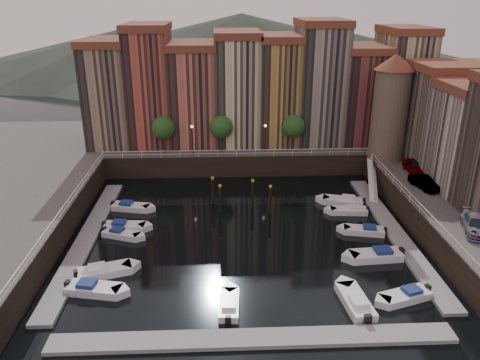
{
  "coord_description": "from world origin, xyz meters",
  "views": [
    {
      "loc": [
        -2.16,
        -44.49,
        23.81
      ],
      "look_at": [
        -0.05,
        4.0,
        4.37
      ],
      "focal_mm": 35.0,
      "sensor_mm": 36.0,
      "label": 1
    }
  ],
  "objects_px": {
    "corner_tower": "(391,106)",
    "boat_left_0": "(93,289)",
    "mooring_pilings": "(239,196)",
    "gangway": "(372,178)",
    "boat_left_2": "(121,234)",
    "car_b": "(424,183)",
    "boat_left_1": "(103,271)",
    "car_c": "(475,225)",
    "car_a": "(415,167)"
  },
  "relations": [
    {
      "from": "corner_tower",
      "to": "car_a",
      "type": "bearing_deg",
      "value": -72.88
    },
    {
      "from": "corner_tower",
      "to": "boat_left_2",
      "type": "distance_m",
      "value": 37.4
    },
    {
      "from": "boat_left_0",
      "to": "boat_left_1",
      "type": "relative_size",
      "value": 0.99
    },
    {
      "from": "boat_left_1",
      "to": "boat_left_0",
      "type": "bearing_deg",
      "value": -113.18
    },
    {
      "from": "car_c",
      "to": "boat_left_0",
      "type": "bearing_deg",
      "value": -156.79
    },
    {
      "from": "boat_left_2",
      "to": "car_b",
      "type": "bearing_deg",
      "value": 27.48
    },
    {
      "from": "gangway",
      "to": "mooring_pilings",
      "type": "xyz_separation_m",
      "value": [
        -17.22,
        -4.31,
        -0.27
      ]
    },
    {
      "from": "gangway",
      "to": "boat_left_0",
      "type": "distance_m",
      "value": 36.63
    },
    {
      "from": "corner_tower",
      "to": "boat_left_0",
      "type": "bearing_deg",
      "value": -143.07
    },
    {
      "from": "gangway",
      "to": "car_a",
      "type": "bearing_deg",
      "value": -15.91
    },
    {
      "from": "boat_left_2",
      "to": "boat_left_0",
      "type": "bearing_deg",
      "value": -72.46
    },
    {
      "from": "boat_left_0",
      "to": "boat_left_2",
      "type": "height_order",
      "value": "boat_left_0"
    },
    {
      "from": "boat_left_0",
      "to": "boat_left_2",
      "type": "bearing_deg",
      "value": 98.67
    },
    {
      "from": "boat_left_0",
      "to": "car_c",
      "type": "bearing_deg",
      "value": 17.51
    },
    {
      "from": "boat_left_0",
      "to": "boat_left_1",
      "type": "distance_m",
      "value": 2.74
    },
    {
      "from": "car_c",
      "to": "boat_left_2",
      "type": "bearing_deg",
      "value": -173.17
    },
    {
      "from": "car_a",
      "to": "car_c",
      "type": "relative_size",
      "value": 0.93
    },
    {
      "from": "corner_tower",
      "to": "boat_left_2",
      "type": "xyz_separation_m",
      "value": [
        -32.77,
        -15.08,
        -9.87
      ]
    },
    {
      "from": "gangway",
      "to": "boat_left_0",
      "type": "height_order",
      "value": "gangway"
    },
    {
      "from": "boat_left_2",
      "to": "car_c",
      "type": "distance_m",
      "value": 34.91
    },
    {
      "from": "boat_left_1",
      "to": "car_b",
      "type": "height_order",
      "value": "car_b"
    },
    {
      "from": "mooring_pilings",
      "to": "car_a",
      "type": "bearing_deg",
      "value": 7.71
    },
    {
      "from": "boat_left_1",
      "to": "boat_left_2",
      "type": "relative_size",
      "value": 1.19
    },
    {
      "from": "mooring_pilings",
      "to": "car_a",
      "type": "relative_size",
      "value": 1.48
    },
    {
      "from": "car_c",
      "to": "boat_left_1",
      "type": "bearing_deg",
      "value": -161.27
    },
    {
      "from": "corner_tower",
      "to": "gangway",
      "type": "height_order",
      "value": "corner_tower"
    },
    {
      "from": "boat_left_1",
      "to": "gangway",
      "type": "bearing_deg",
      "value": 12.64
    },
    {
      "from": "corner_tower",
      "to": "car_b",
      "type": "distance_m",
      "value": 12.61
    },
    {
      "from": "car_c",
      "to": "car_a",
      "type": "bearing_deg",
      "value": 105.63
    },
    {
      "from": "mooring_pilings",
      "to": "boat_left_1",
      "type": "xyz_separation_m",
      "value": [
        -12.85,
        -13.44,
        -1.26
      ]
    },
    {
      "from": "mooring_pilings",
      "to": "car_b",
      "type": "height_order",
      "value": "car_b"
    },
    {
      "from": "gangway",
      "to": "boat_left_1",
      "type": "bearing_deg",
      "value": -149.45
    },
    {
      "from": "mooring_pilings",
      "to": "gangway",
      "type": "bearing_deg",
      "value": 14.04
    },
    {
      "from": "gangway",
      "to": "car_a",
      "type": "relative_size",
      "value": 1.76
    },
    {
      "from": "car_b",
      "to": "car_c",
      "type": "bearing_deg",
      "value": -101.4
    },
    {
      "from": "mooring_pilings",
      "to": "boat_left_0",
      "type": "xyz_separation_m",
      "value": [
        -13.1,
        -16.17,
        -1.27
      ]
    },
    {
      "from": "gangway",
      "to": "mooring_pilings",
      "type": "height_order",
      "value": "gangway"
    },
    {
      "from": "car_a",
      "to": "car_b",
      "type": "xyz_separation_m",
      "value": [
        -0.89,
        -4.92,
        -0.12
      ]
    },
    {
      "from": "mooring_pilings",
      "to": "boat_left_0",
      "type": "height_order",
      "value": "mooring_pilings"
    },
    {
      "from": "boat_left_0",
      "to": "mooring_pilings",
      "type": "bearing_deg",
      "value": 62.29
    },
    {
      "from": "mooring_pilings",
      "to": "boat_left_1",
      "type": "height_order",
      "value": "mooring_pilings"
    },
    {
      "from": "corner_tower",
      "to": "car_b",
      "type": "relative_size",
      "value": 3.3
    },
    {
      "from": "gangway",
      "to": "boat_left_2",
      "type": "height_order",
      "value": "gangway"
    },
    {
      "from": "boat_left_0",
      "to": "car_a",
      "type": "relative_size",
      "value": 1.07
    },
    {
      "from": "gangway",
      "to": "boat_left_2",
      "type": "bearing_deg",
      "value": -160.5
    },
    {
      "from": "gangway",
      "to": "boat_left_0",
      "type": "relative_size",
      "value": 1.64
    },
    {
      "from": "boat_left_0",
      "to": "car_a",
      "type": "xyz_separation_m",
      "value": [
        35.03,
        19.14,
        3.42
      ]
    },
    {
      "from": "boat_left_1",
      "to": "car_b",
      "type": "xyz_separation_m",
      "value": [
        33.89,
        11.49,
        3.3
      ]
    },
    {
      "from": "gangway",
      "to": "boat_left_1",
      "type": "distance_m",
      "value": 34.96
    },
    {
      "from": "boat_left_2",
      "to": "car_a",
      "type": "distance_m",
      "value": 35.95
    }
  ]
}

